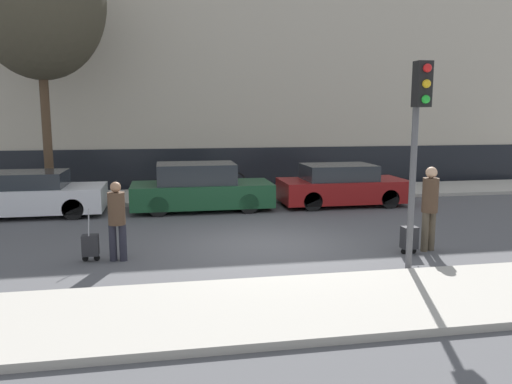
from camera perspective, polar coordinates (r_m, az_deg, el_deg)
name	(u,v)px	position (r m, az deg, el deg)	size (l,w,h in m)	color
ground_plane	(267,246)	(11.36, 1.21, -6.14)	(80.00, 80.00, 0.00)	#4C4C4F
sidewalk_near	(316,304)	(7.89, 6.84, -12.64)	(28.00, 2.50, 0.12)	#A39E93
sidewalk_far	(228,194)	(18.12, -3.25, -0.29)	(28.00, 3.00, 0.12)	#A39E93
building_facade	(217,74)	(21.14, -4.48, 13.27)	(28.00, 2.10, 9.18)	#B7AD99
parked_car_0	(30,195)	(15.98, -24.39, -0.28)	(4.11, 1.83, 1.29)	silver
parked_car_1	(200,188)	(15.50, -6.38, 0.42)	(4.29, 1.81, 1.46)	#194728
parked_car_2	(341,186)	(16.48, 9.74, 0.69)	(4.08, 1.82, 1.33)	maroon
pedestrian_left	(117,217)	(10.39, -15.63, -2.73)	(0.35, 0.34, 1.62)	#23232D
trolley_left	(90,245)	(10.65, -18.40, -5.79)	(0.34, 0.29, 1.08)	#262628
pedestrian_right	(430,203)	(11.36, 19.25, -1.20)	(0.34, 0.34, 1.84)	#4C4233
trolley_right	(409,238)	(11.11, 17.12, -5.01)	(0.34, 0.29, 1.13)	#262628
traffic_light	(418,125)	(9.53, 18.05, 7.31)	(0.28, 0.47, 3.87)	#515154
parked_bicycle	(222,182)	(18.24, -3.87, 1.14)	(1.77, 0.06, 0.96)	black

